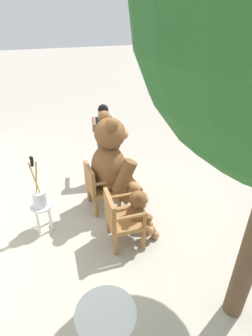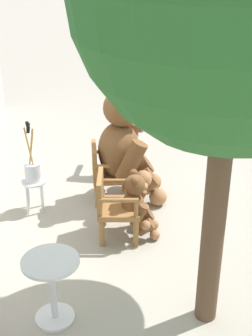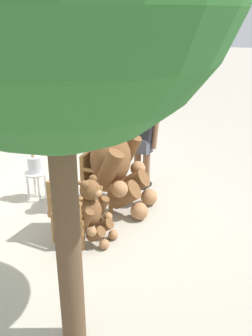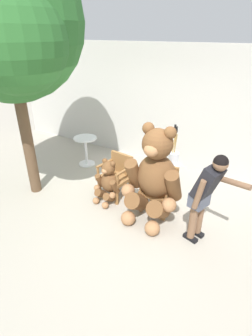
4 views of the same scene
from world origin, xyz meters
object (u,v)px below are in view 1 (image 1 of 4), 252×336
object	(u,v)px
teddy_bear_small	(139,214)
person_visitor	(105,138)
teddy_bear_large	(114,163)
brush_bucket	(39,196)
wooden_chair_right	(100,185)
white_stool	(42,211)
wooden_chair_left	(121,217)
round_side_table	(107,330)

from	to	relation	value
teddy_bear_small	person_visitor	distance (m)	1.94
teddy_bear_large	brush_bucket	distance (m)	1.33
wooden_chair_right	white_stool	distance (m)	1.04
person_visitor	white_stool	world-z (taller)	person_visitor
wooden_chair_left	brush_bucket	xyz separation A→B (m)	(0.79, 1.03, 0.17)
person_visitor	round_side_table	distance (m)	3.50
white_stool	wooden_chair_left	bearing A→B (deg)	-127.49
person_visitor	round_side_table	size ratio (longest dim) A/B	2.16
white_stool	brush_bucket	size ratio (longest dim) A/B	0.53
wooden_chair_left	teddy_bear_small	size ratio (longest dim) A/B	0.97
wooden_chair_left	wooden_chair_right	size ratio (longest dim) A/B	1.00
wooden_chair_left	teddy_bear_small	world-z (taller)	teddy_bear_small
teddy_bear_large	round_side_table	world-z (taller)	teddy_bear_large
teddy_bear_small	round_side_table	world-z (taller)	teddy_bear_small
wooden_chair_left	wooden_chair_right	distance (m)	0.94
wooden_chair_left	teddy_bear_large	size ratio (longest dim) A/B	0.50
white_stool	round_side_table	world-z (taller)	round_side_table
white_stool	round_side_table	xyz separation A→B (m)	(-2.18, -0.26, 0.09)
round_side_table	white_stool	bearing A→B (deg)	6.91
brush_bucket	teddy_bear_small	bearing A→B (deg)	-121.37
person_visitor	brush_bucket	size ratio (longest dim) A/B	1.78
wooden_chair_right	brush_bucket	world-z (taller)	brush_bucket
person_visitor	brush_bucket	distance (m)	1.85
wooden_chair_left	round_side_table	xyz separation A→B (m)	(-1.40, 0.76, -0.01)
wooden_chair_left	person_visitor	size ratio (longest dim) A/B	0.55
wooden_chair_right	teddy_bear_large	xyz separation A→B (m)	(-0.01, -0.27, 0.38)
wooden_chair_left	teddy_bear_large	xyz separation A→B (m)	(0.94, -0.27, 0.38)
person_visitor	white_stool	xyz separation A→B (m)	(-1.07, 1.48, -0.57)
white_stool	brush_bucket	distance (m)	0.28
brush_bucket	round_side_table	xyz separation A→B (m)	(-2.18, -0.27, -0.19)
wooden_chair_right	teddy_bear_large	distance (m)	0.47
wooden_chair_left	round_side_table	bearing A→B (deg)	151.36
wooden_chair_left	white_stool	world-z (taller)	wooden_chair_left
teddy_bear_small	brush_bucket	xyz separation A→B (m)	(0.80, 1.32, 0.20)
wooden_chair_left	brush_bucket	world-z (taller)	brush_bucket
wooden_chair_right	brush_bucket	bearing A→B (deg)	98.67
wooden_chair_left	person_visitor	distance (m)	1.96
wooden_chair_right	wooden_chair_left	bearing A→B (deg)	-179.97
wooden_chair_right	white_stool	size ratio (longest dim) A/B	1.87
brush_bucket	round_side_table	size ratio (longest dim) A/B	1.22
teddy_bear_small	person_visitor	xyz separation A→B (m)	(1.87, -0.17, 0.49)
white_stool	brush_bucket	xyz separation A→B (m)	(-0.00, 0.00, 0.28)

